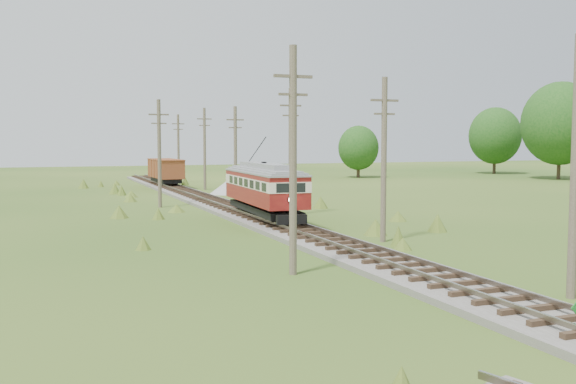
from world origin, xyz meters
name	(u,v)px	position (x,y,z in m)	size (l,w,h in m)	color
railbed_main	(236,210)	(0.00, 34.00, 0.19)	(3.60, 96.00, 0.57)	#605B54
streetcar	(264,186)	(0.00, 27.57, 2.40)	(3.07, 11.07, 5.02)	black
gondola	(166,170)	(0.00, 61.71, 2.02)	(2.85, 8.20, 2.70)	black
gravel_pile	(228,188)	(4.17, 50.43, 0.61)	(3.61, 3.82, 1.31)	gray
utility_pole_r_1	(575,168)	(3.10, 5.00, 4.40)	(0.30, 0.30, 8.80)	brown
utility_pole_r_2	(384,158)	(3.30, 18.00, 4.42)	(1.60, 0.30, 8.60)	brown
utility_pole_r_3	(291,151)	(3.20, 31.00, 4.63)	(1.60, 0.30, 9.00)	brown
utility_pole_r_4	(235,152)	(3.00, 44.00, 4.32)	(1.60, 0.30, 8.40)	brown
utility_pole_r_5	(205,148)	(3.40, 57.00, 4.58)	(1.60, 0.30, 8.90)	brown
utility_pole_r_6	(178,148)	(3.20, 70.00, 4.47)	(1.60, 0.30, 8.70)	brown
utility_pole_l_a	(293,158)	(-4.20, 12.00, 4.63)	(1.60, 0.30, 9.00)	brown
utility_pole_l_b	(159,152)	(-4.50, 40.00, 4.42)	(1.60, 0.30, 8.60)	brown
tree_right_4	(560,123)	(54.00, 58.00, 7.75)	(10.50, 10.50, 13.53)	#38281C
tree_right_5	(495,136)	(56.00, 74.00, 6.19)	(8.40, 8.40, 10.82)	#38281C
tree_mid_b	(358,148)	(30.00, 72.00, 4.33)	(5.88, 5.88, 7.57)	#38281C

